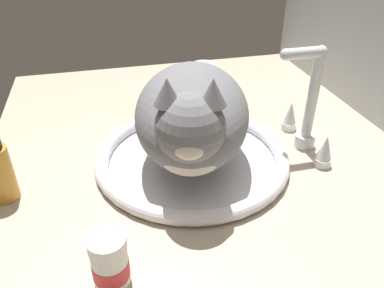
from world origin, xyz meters
The scene contains 6 objects.
countertop centered at (0.00, 0.00, 1.50)cm, with size 109.38×81.02×3.00cm, color #B7A88E.
sink_basin centered at (-1.86, -2.20, 4.15)cm, with size 36.18×36.18×2.60cm.
faucet centered at (-1.86, 20.56, 10.71)cm, with size 17.22×9.75×20.73cm.
cat centered at (-0.06, -2.69, 13.79)cm, with size 41.19×26.87×19.24cm.
pill_bottle centered at (22.02, -18.71, 6.64)cm, with size 4.82×4.82×7.84cm.
metal_jar centered at (-35.34, 9.35, 6.19)cm, with size 6.42×6.42×6.34cm.
Camera 1 is at (55.86, -16.56, 44.54)cm, focal length 35.70 mm.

